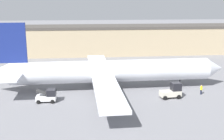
# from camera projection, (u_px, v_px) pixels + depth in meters

# --- Properties ---
(ground_plane) EXTENTS (400.00, 400.00, 0.00)m
(ground_plane) POSITION_uv_depth(u_px,v_px,m) (112.00, 89.00, 50.45)
(ground_plane) COLOR slate
(terminal_building) EXTENTS (99.85, 12.12, 8.42)m
(terminal_building) POSITION_uv_depth(u_px,v_px,m) (97.00, 40.00, 83.89)
(terminal_building) COLOR tan
(terminal_building) RESTS_ON ground_plane
(airplane) EXTENTS (42.49, 35.77, 11.91)m
(airplane) POSITION_uv_depth(u_px,v_px,m) (106.00, 71.00, 49.57)
(airplane) COLOR silver
(airplane) RESTS_ON ground_plane
(ground_crew_worker) EXTENTS (0.37, 0.37, 1.67)m
(ground_crew_worker) POSITION_uv_depth(u_px,v_px,m) (201.00, 89.00, 47.21)
(ground_crew_worker) COLOR #1E2338
(ground_crew_worker) RESTS_ON ground_plane
(baggage_tug) EXTENTS (3.50, 2.06, 2.53)m
(baggage_tug) POSITION_uv_depth(u_px,v_px,m) (172.00, 91.00, 45.39)
(baggage_tug) COLOR beige
(baggage_tug) RESTS_ON ground_plane
(belt_loader_truck) EXTENTS (3.09, 2.03, 2.05)m
(belt_loader_truck) POSITION_uv_depth(u_px,v_px,m) (48.00, 96.00, 43.65)
(belt_loader_truck) COLOR silver
(belt_loader_truck) RESTS_ON ground_plane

